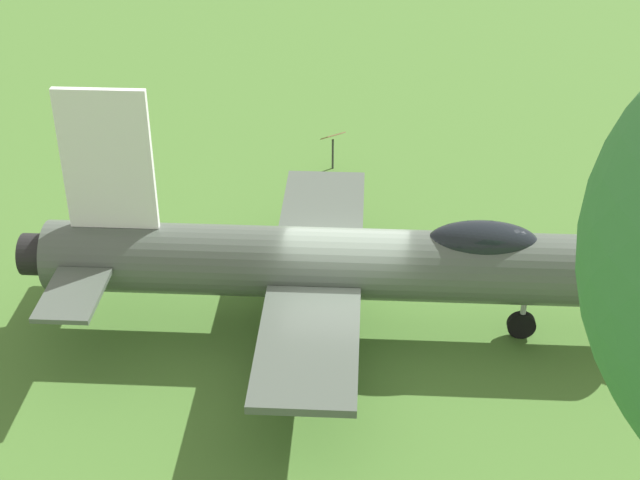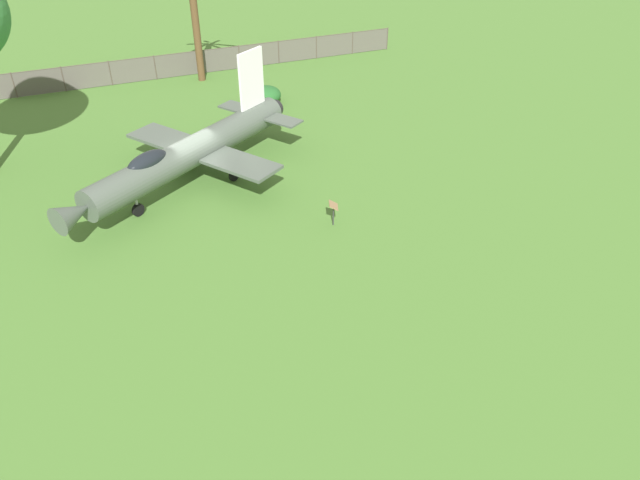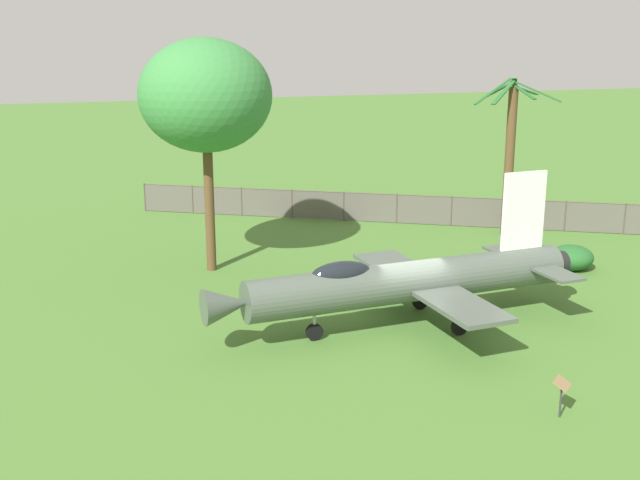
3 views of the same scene
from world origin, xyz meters
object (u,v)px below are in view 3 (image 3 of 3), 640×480
object	(u,v)px
display_jet	(402,281)
shade_tree	(205,96)
info_plaque	(562,389)
shrub_near_fence	(571,257)
palm_tree	(510,155)

from	to	relation	value
display_jet	shade_tree	world-z (taller)	shade_tree
display_jet	shade_tree	bearing A→B (deg)	-63.77
display_jet	info_plaque	bearing A→B (deg)	96.93
shade_tree	display_jet	bearing A→B (deg)	30.51
info_plaque	shade_tree	bearing A→B (deg)	-157.69
info_plaque	shrub_near_fence	bearing A→B (deg)	144.28
shade_tree	palm_tree	size ratio (longest dim) A/B	1.25
shade_tree	shrub_near_fence	xyz separation A→B (m)	(4.79, 15.47, -7.17)
display_jet	palm_tree	bearing A→B (deg)	-138.71
display_jet	shade_tree	distance (m)	12.12
display_jet	info_plaque	xyz separation A→B (m)	(7.67, 1.52, -0.90)
shade_tree	palm_tree	xyz separation A→B (m)	(-1.66, 15.88, -3.51)
palm_tree	info_plaque	xyz separation A→B (m)	(18.41, -9.00, -3.36)
display_jet	info_plaque	distance (m)	7.87
display_jet	info_plaque	world-z (taller)	display_jet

